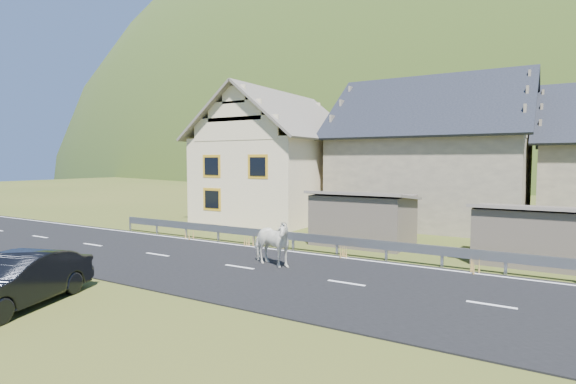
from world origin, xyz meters
The scene contains 12 objects.
ground centered at (0.00, 0.00, 0.00)m, with size 160.00×160.00×0.00m, color #304213.
road centered at (0.00, 0.00, 0.02)m, with size 60.00×7.00×0.04m, color black.
lane_markings centered at (0.00, 0.00, 0.04)m, with size 60.00×6.60×0.01m, color silver.
guardrail centered at (0.00, 3.68, 0.56)m, with size 28.10×0.09×0.75m.
shed_left centered at (-2.00, 6.50, 1.10)m, with size 4.30×3.30×2.40m, color #695C4F.
shed_right centered at (4.50, 6.00, 1.00)m, with size 3.80×2.90×2.20m, color #695C4F.
house_cream centered at (-10.00, 12.00, 4.36)m, with size 7.80×9.80×8.30m.
house_stone_a centered at (-1.00, 15.00, 4.63)m, with size 10.80×9.80×8.90m.
mountain centered at (5.00, 180.00, -20.00)m, with size 440.00×280.00×260.00m, color #1C3610.
conifer_patch centered at (-55.00, 110.00, 6.00)m, with size 76.00×50.00×28.00m, color black.
horse centered at (-3.18, 0.70, 0.87)m, with size 1.97×0.90×1.67m, color white.
car centered at (-6.34, -6.18, 0.67)m, with size 1.43×4.09×1.35m, color black.
Camera 1 is at (5.28, -12.28, 3.71)m, focal length 28.00 mm.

